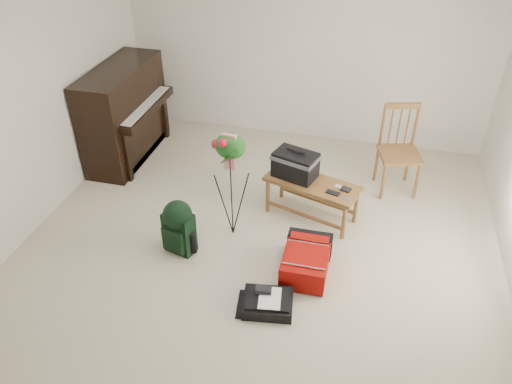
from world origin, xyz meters
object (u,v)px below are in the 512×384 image
(bench, at_px, (299,173))
(green_backpack, at_px, (178,225))
(flower_stand, at_px, (231,186))
(black_duffel, at_px, (268,302))
(dining_chair, at_px, (400,151))
(red_suitcase, at_px, (307,257))
(piano, at_px, (125,115))

(bench, height_order, green_backpack, bench)
(bench, xyz_separation_m, green_backpack, (-1.08, -0.92, -0.23))
(flower_stand, bearing_deg, black_duffel, -47.07)
(green_backpack, bearing_deg, dining_chair, 54.43)
(red_suitcase, bearing_deg, bench, 105.69)
(dining_chair, distance_m, green_backpack, 2.79)
(dining_chair, relative_size, red_suitcase, 1.63)
(red_suitcase, relative_size, black_duffel, 1.30)
(piano, xyz_separation_m, bench, (2.47, -0.78, -0.03))
(piano, distance_m, dining_chair, 3.55)
(piano, distance_m, green_backpack, 2.21)
(piano, bearing_deg, bench, -17.54)
(piano, height_order, flower_stand, flower_stand)
(bench, relative_size, black_duffel, 2.24)
(bench, bearing_deg, black_duffel, -72.66)
(bench, distance_m, flower_stand, 0.81)
(flower_stand, bearing_deg, dining_chair, 48.68)
(piano, distance_m, red_suitcase, 3.22)
(bench, distance_m, dining_chair, 1.37)
(black_duffel, distance_m, green_backpack, 1.24)
(bench, bearing_deg, piano, 179.99)
(red_suitcase, height_order, black_duffel, red_suitcase)
(black_duffel, bearing_deg, bench, 81.56)
(green_backpack, bearing_deg, bench, 55.57)
(piano, bearing_deg, black_duffel, -42.46)
(piano, bearing_deg, red_suitcase, -31.20)
(green_backpack, xyz_separation_m, flower_stand, (0.45, 0.41, 0.28))
(red_suitcase, xyz_separation_m, green_backpack, (-1.34, -0.05, 0.19))
(piano, xyz_separation_m, black_duffel, (2.47, -2.26, -0.53))
(bench, relative_size, green_backpack, 1.84)
(bench, height_order, black_duffel, bench)
(piano, relative_size, red_suitcase, 2.28)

